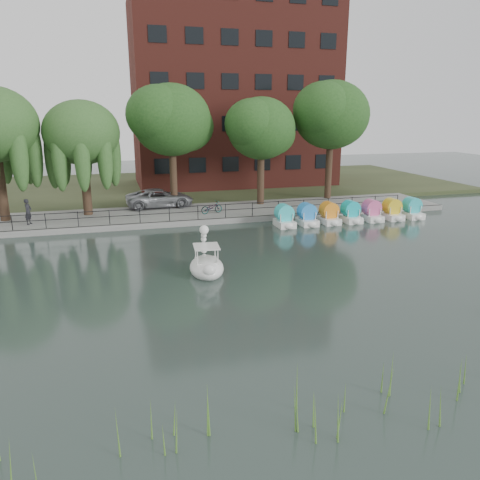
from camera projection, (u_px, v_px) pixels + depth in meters
name	position (u px, v px, depth m)	size (l,w,h in m)	color
ground_plane	(253.00, 292.00, 20.73)	(120.00, 120.00, 0.00)	#3E4F49
promenade	(191.00, 214.00, 35.54)	(40.00, 6.00, 0.40)	gray
kerb	(199.00, 223.00, 32.80)	(40.00, 0.25, 0.40)	gray
land_strip	(168.00, 187.00, 48.54)	(60.00, 22.00, 0.36)	#47512D
railing	(198.00, 209.00, 32.73)	(32.00, 0.05, 1.00)	black
apartment_building	(233.00, 95.00, 47.87)	(20.00, 10.07, 18.00)	#4C1E16
willow_mid	(81.00, 133.00, 32.92)	(5.32, 5.32, 8.15)	#473323
broadleaf_center	(171.00, 120.00, 35.31)	(6.00, 6.00, 9.25)	#473323
broadleaf_right	(261.00, 129.00, 36.83)	(5.40, 5.40, 8.32)	#473323
broadleaf_far	(331.00, 115.00, 39.17)	(6.30, 6.30, 9.71)	#473323
minivan	(160.00, 197.00, 36.84)	(6.01, 2.76, 1.67)	gray
bicycle	(212.00, 207.00, 34.70)	(1.72, 0.60, 1.00)	gray
pedestrian	(28.00, 210.00, 31.19)	(0.71, 0.48, 1.98)	black
swan_boat	(206.00, 264.00, 23.06)	(1.90, 2.80, 2.24)	white
pedal_boat_row	(351.00, 214.00, 33.72)	(11.35, 1.70, 1.40)	white
reed_bank	(433.00, 393.00, 12.27)	(24.00, 2.40, 1.20)	#669938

